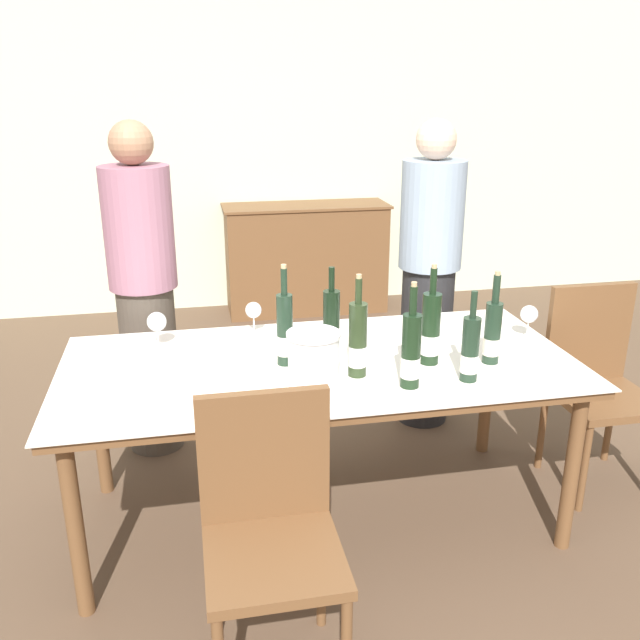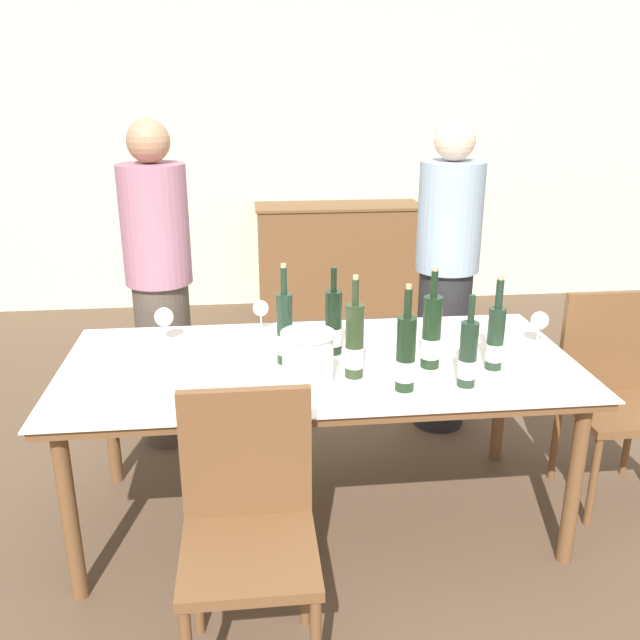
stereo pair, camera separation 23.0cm
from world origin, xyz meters
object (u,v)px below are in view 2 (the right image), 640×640
dining_table (320,375)px  wine_bottle_2 (495,338)px  chair_right_end (612,384)px  sideboard_cabinet (338,258)px  chair_near_front (248,516)px  wine_bottle_1 (355,343)px  wine_bottle_3 (333,324)px  wine_glass_0 (540,322)px  wine_bottle_6 (406,355)px  person_host (160,290)px  wine_glass_1 (261,310)px  ice_bucket (308,358)px  wine_bottle_0 (431,334)px  person_guest_left (446,281)px  wine_glass_2 (164,318)px  wine_bottle_4 (468,356)px  wine_bottle_5 (285,330)px

dining_table → wine_bottle_2: (0.68, -0.14, 0.19)m
chair_right_end → sideboard_cabinet: bearing=107.5°
chair_near_front → wine_bottle_1: bearing=53.2°
wine_bottle_3 → wine_glass_0: size_ratio=2.46×
wine_bottle_6 → person_host: (-1.01, 1.09, -0.05)m
wine_bottle_2 → wine_glass_1: wine_bottle_2 is taller
wine_bottle_2 → person_host: person_host is taller
sideboard_cabinet → person_host: 2.42m
wine_bottle_2 → wine_glass_0: bearing=38.9°
wine_glass_0 → wine_glass_1: wine_glass_0 is taller
ice_bucket → chair_right_end: ice_bucket is taller
wine_bottle_6 → person_host: bearing=132.6°
wine_bottle_2 → wine_bottle_3: bearing=159.4°
wine_bottle_3 → chair_near_front: (-0.37, -0.81, -0.34)m
wine_bottle_0 → person_guest_left: person_guest_left is taller
wine_bottle_1 → sideboard_cabinet: bearing=83.5°
dining_table → person_guest_left: size_ratio=1.26×
wine_bottle_3 → wine_glass_1: wine_bottle_3 is taller
wine_glass_0 → wine_glass_2: (-1.61, 0.21, 0.01)m
chair_near_front → wine_bottle_2: bearing=30.5°
wine_bottle_0 → wine_bottle_2: bearing=-10.1°
wine_glass_2 → person_guest_left: size_ratio=0.10×
wine_glass_0 → chair_near_front: chair_near_front is taller
wine_bottle_4 → wine_bottle_1: bearing=162.3°
ice_bucket → chair_right_end: bearing=12.5°
sideboard_cabinet → wine_bottle_2: bearing=-85.9°
wine_bottle_0 → wine_glass_0: size_ratio=2.73×
dining_table → wine_bottle_1: size_ratio=5.12×
sideboard_cabinet → wine_glass_1: wine_glass_1 is taller
ice_bucket → chair_near_front: bearing=-115.4°
person_guest_left → wine_bottle_4: bearing=-102.2°
wine_bottle_4 → wine_glass_2: bearing=153.7°
wine_bottle_4 → wine_bottle_5: bearing=156.0°
wine_bottle_2 → wine_bottle_5: bearing=169.7°
ice_bucket → wine_bottle_0: (0.50, 0.13, 0.03)m
wine_bottle_1 → wine_glass_2: wine_bottle_1 is taller
wine_bottle_3 → person_guest_left: size_ratio=0.23×
ice_bucket → wine_glass_0: size_ratio=1.41×
wine_bottle_0 → wine_glass_1: size_ratio=2.77×
wine_bottle_4 → chair_near_front: bearing=-152.4°
wine_bottle_1 → chair_right_end: (1.22, 0.25, -0.35)m
wine_glass_2 → chair_right_end: chair_right_end is taller
wine_bottle_2 → chair_near_front: 1.19m
sideboard_cabinet → wine_bottle_3: bearing=-98.1°
sideboard_cabinet → wine_glass_1: size_ratio=8.96×
wine_glass_1 → wine_bottle_0: bearing=-35.8°
wine_bottle_0 → chair_near_front: bearing=-139.8°
ice_bucket → chair_near_front: 0.64m
wine_glass_1 → chair_right_end: bearing=-10.5°
ice_bucket → wine_glass_0: (1.03, 0.31, -0.01)m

